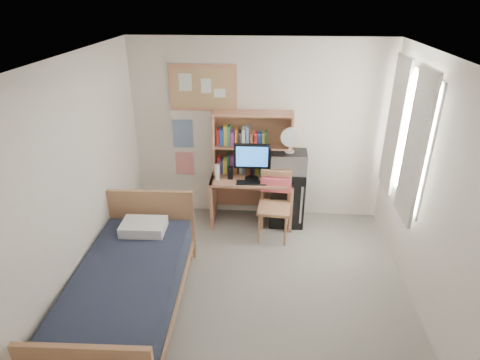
# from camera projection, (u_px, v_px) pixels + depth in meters

# --- Properties ---
(floor) EXTENTS (3.60, 4.20, 0.02)m
(floor) POSITION_uv_depth(u_px,v_px,m) (250.00, 307.00, 4.40)
(floor) COLOR gray
(floor) RESTS_ON ground
(ceiling) EXTENTS (3.60, 4.20, 0.02)m
(ceiling) POSITION_uv_depth(u_px,v_px,m) (254.00, 63.00, 3.27)
(ceiling) COLOR white
(ceiling) RESTS_ON wall_back
(wall_back) EXTENTS (3.60, 0.04, 2.60)m
(wall_back) POSITION_uv_depth(u_px,v_px,m) (259.00, 132.00, 5.72)
(wall_back) COLOR white
(wall_back) RESTS_ON floor
(wall_left) EXTENTS (0.04, 4.20, 2.60)m
(wall_left) POSITION_uv_depth(u_px,v_px,m) (70.00, 196.00, 3.96)
(wall_left) COLOR white
(wall_left) RESTS_ON floor
(wall_right) EXTENTS (0.04, 4.20, 2.60)m
(wall_right) POSITION_uv_depth(u_px,v_px,m) (445.00, 210.00, 3.71)
(wall_right) COLOR white
(wall_right) RESTS_ON floor
(window_unit) EXTENTS (0.10, 1.40, 1.70)m
(window_unit) POSITION_uv_depth(u_px,v_px,m) (407.00, 136.00, 4.67)
(window_unit) COLOR white
(window_unit) RESTS_ON wall_right
(curtain_left) EXTENTS (0.04, 0.55, 1.70)m
(curtain_left) POSITION_uv_depth(u_px,v_px,m) (415.00, 148.00, 4.31)
(curtain_left) COLOR beige
(curtain_left) RESTS_ON wall_right
(curtain_right) EXTENTS (0.04, 0.55, 1.70)m
(curtain_right) POSITION_uv_depth(u_px,v_px,m) (395.00, 125.00, 5.03)
(curtain_right) COLOR beige
(curtain_right) RESTS_ON wall_right
(bulletin_board) EXTENTS (0.94, 0.03, 0.64)m
(bulletin_board) POSITION_uv_depth(u_px,v_px,m) (203.00, 88.00, 5.49)
(bulletin_board) COLOR tan
(bulletin_board) RESTS_ON wall_back
(poster_wave) EXTENTS (0.30, 0.01, 0.42)m
(poster_wave) POSITION_uv_depth(u_px,v_px,m) (183.00, 134.00, 5.81)
(poster_wave) COLOR #255195
(poster_wave) RESTS_ON wall_back
(poster_japan) EXTENTS (0.28, 0.01, 0.36)m
(poster_japan) POSITION_uv_depth(u_px,v_px,m) (185.00, 163.00, 6.01)
(poster_japan) COLOR red
(poster_japan) RESTS_ON wall_back
(desk) EXTENTS (1.17, 0.60, 0.73)m
(desk) POSITION_uv_depth(u_px,v_px,m) (252.00, 200.00, 5.85)
(desk) COLOR tan
(desk) RESTS_ON floor
(desk_chair) EXTENTS (0.51, 0.51, 0.94)m
(desk_chair) POSITION_uv_depth(u_px,v_px,m) (274.00, 208.00, 5.42)
(desk_chair) COLOR #AD7A52
(desk_chair) RESTS_ON floor
(mini_fridge) EXTENTS (0.50, 0.50, 0.83)m
(mini_fridge) POSITION_uv_depth(u_px,v_px,m) (287.00, 196.00, 5.84)
(mini_fridge) COLOR black
(mini_fridge) RESTS_ON floor
(bed) EXTENTS (1.12, 2.13, 0.58)m
(bed) POSITION_uv_depth(u_px,v_px,m) (128.00, 294.00, 4.15)
(bed) COLOR #1A1F2F
(bed) RESTS_ON floor
(hutch) EXTENTS (1.11, 0.30, 0.91)m
(hutch) POSITION_uv_depth(u_px,v_px,m) (253.00, 144.00, 5.64)
(hutch) COLOR tan
(hutch) RESTS_ON desk
(monitor) EXTENTS (0.50, 0.05, 0.53)m
(monitor) POSITION_uv_depth(u_px,v_px,m) (252.00, 162.00, 5.53)
(monitor) COLOR black
(monitor) RESTS_ON desk
(keyboard) EXTENTS (0.42, 0.14, 0.02)m
(keyboard) POSITION_uv_depth(u_px,v_px,m) (251.00, 183.00, 5.51)
(keyboard) COLOR black
(keyboard) RESTS_ON desk
(speaker_left) EXTENTS (0.07, 0.07, 0.18)m
(speaker_left) POSITION_uv_depth(u_px,v_px,m) (230.00, 173.00, 5.62)
(speaker_left) COLOR black
(speaker_left) RESTS_ON desk
(speaker_right) EXTENTS (0.08, 0.08, 0.19)m
(speaker_right) POSITION_uv_depth(u_px,v_px,m) (273.00, 174.00, 5.59)
(speaker_right) COLOR black
(speaker_right) RESTS_ON desk
(water_bottle) EXTENTS (0.07, 0.07, 0.23)m
(water_bottle) POSITION_uv_depth(u_px,v_px,m) (217.00, 172.00, 5.58)
(water_bottle) COLOR white
(water_bottle) RESTS_ON desk
(hoodie) EXTENTS (0.43, 0.16, 0.20)m
(hoodie) POSITION_uv_depth(u_px,v_px,m) (276.00, 184.00, 5.49)
(hoodie) COLOR #F25C67
(hoodie) RESTS_ON desk_chair
(microwave) EXTENTS (0.50, 0.38, 0.29)m
(microwave) POSITION_uv_depth(u_px,v_px,m) (289.00, 162.00, 5.58)
(microwave) COLOR silver
(microwave) RESTS_ON mini_fridge
(desk_fan) EXTENTS (0.27, 0.27, 0.33)m
(desk_fan) POSITION_uv_depth(u_px,v_px,m) (290.00, 141.00, 5.45)
(desk_fan) COLOR white
(desk_fan) RESTS_ON microwave
(pillow) EXTENTS (0.52, 0.37, 0.12)m
(pillow) POSITION_uv_depth(u_px,v_px,m) (144.00, 227.00, 4.68)
(pillow) COLOR white
(pillow) RESTS_ON bed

